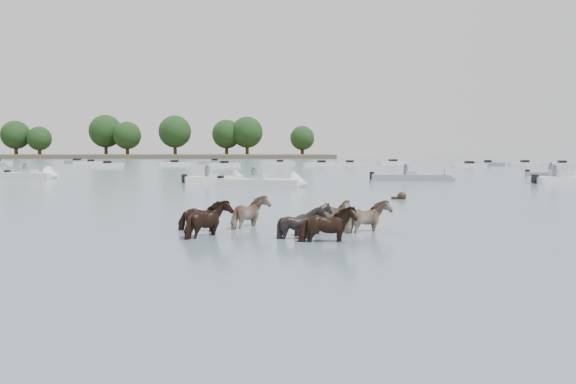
{
  "coord_description": "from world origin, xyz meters",
  "views": [
    {
      "loc": [
        -1.95,
        -14.21,
        2.36
      ],
      "look_at": [
        -2.02,
        3.11,
        1.1
      ],
      "focal_mm": 36.39,
      "sensor_mm": 36.0,
      "label": 1
    }
  ],
  "objects": [
    {
      "name": "swimming_pony",
      "position": [
        3.33,
        13.58,
        0.1
      ],
      "size": [
        0.72,
        0.44,
        0.44
      ],
      "color": "black",
      "rests_on": "ground"
    },
    {
      "name": "shoreline",
      "position": [
        -70.0,
        150.0,
        0.5
      ],
      "size": [
        160.0,
        30.0,
        1.0
      ],
      "primitive_type": "cube",
      "color": "#4C4233",
      "rests_on": "ground"
    },
    {
      "name": "motorboat_f",
      "position": [
        -22.77,
        33.69,
        0.23
      ],
      "size": [
        5.05,
        2.63,
        1.92
      ],
      "rotation": [
        0.0,
        0.0,
        -0.23
      ],
      "color": "silver",
      "rests_on": "ground"
    },
    {
      "name": "motorboat_c",
      "position": [
        8.1,
        30.22,
        0.22
      ],
      "size": [
        6.62,
        2.57,
        1.92
      ],
      "rotation": [
        0.0,
        0.0,
        -0.16
      ],
      "color": "gray",
      "rests_on": "ground"
    },
    {
      "name": "motorboat_e",
      "position": [
        20.74,
        33.95,
        0.23
      ],
      "size": [
        4.86,
        4.18,
        1.92
      ],
      "rotation": [
        0.0,
        0.0,
        -0.64
      ],
      "color": "gray",
      "rests_on": "ground"
    },
    {
      "name": "distant_flotilla",
      "position": [
        -0.38,
        72.52,
        0.26
      ],
      "size": [
        101.36,
        25.0,
        0.93
      ],
      "color": "silver",
      "rests_on": "ground"
    },
    {
      "name": "motorboat_d",
      "position": [
        17.68,
        26.92,
        0.23
      ],
      "size": [
        5.0,
        2.99,
        1.92
      ],
      "rotation": [
        0.0,
        0.0,
        0.32
      ],
      "color": "silver",
      "rests_on": "ground"
    },
    {
      "name": "treeline",
      "position": [
        -67.4,
        151.56,
        6.82
      ],
      "size": [
        149.25,
        23.4,
        12.42
      ],
      "color": "#382619",
      "rests_on": "ground"
    },
    {
      "name": "ground",
      "position": [
        0.0,
        0.0,
        0.0
      ],
      "size": [
        400.0,
        400.0,
        0.0
      ],
      "primitive_type": "plane",
      "color": "slate",
      "rests_on": "ground"
    },
    {
      "name": "pony_herd",
      "position": [
        -2.11,
        2.11,
        0.33
      ],
      "size": [
        6.34,
        4.02,
        1.26
      ],
      "color": "black",
      "rests_on": "ground"
    },
    {
      "name": "motorboat_a",
      "position": [
        -6.76,
        27.18,
        0.23
      ],
      "size": [
        4.77,
        2.93,
        1.92
      ],
      "rotation": [
        0.0,
        0.0,
        0.32
      ],
      "color": "silver",
      "rests_on": "ground"
    },
    {
      "name": "motorboat_b",
      "position": [
        -3.16,
        23.06,
        0.22
      ],
      "size": [
        6.1,
        3.2,
        1.92
      ],
      "rotation": [
        0.0,
        0.0,
        -0.29
      ],
      "color": "silver",
      "rests_on": "ground"
    }
  ]
}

